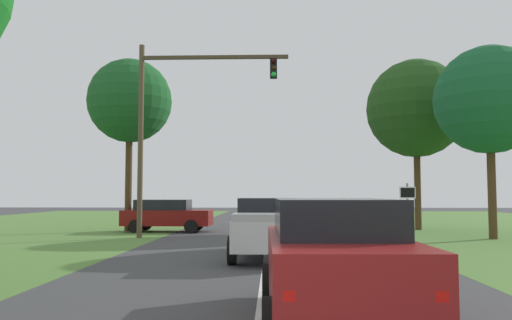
# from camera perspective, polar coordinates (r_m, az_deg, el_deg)

# --- Properties ---
(ground_plane) EXTENTS (120.00, 120.00, 0.00)m
(ground_plane) POSITION_cam_1_polar(r_m,az_deg,el_deg) (14.98, 1.05, -11.37)
(ground_plane) COLOR #424244
(red_suv_near) EXTENTS (2.27, 4.85, 1.90)m
(red_suv_near) POSITION_cam_1_polar(r_m,az_deg,el_deg) (8.12, 8.59, -10.61)
(red_suv_near) COLOR maroon
(red_suv_near) RESTS_ON ground_plane
(pickup_truck_lead) EXTENTS (2.22, 5.19, 1.86)m
(pickup_truck_lead) POSITION_cam_1_polar(r_m,az_deg,el_deg) (16.06, 1.31, -7.42)
(pickup_truck_lead) COLOR silver
(pickup_truck_lead) RESTS_ON ground_plane
(traffic_light) EXTENTS (6.88, 0.40, 8.86)m
(traffic_light) POSITION_cam_1_polar(r_m,az_deg,el_deg) (23.95, -8.89, 5.26)
(traffic_light) COLOR brown
(traffic_light) RESTS_ON ground_plane
(keep_moving_sign) EXTENTS (0.60, 0.09, 2.38)m
(keep_moving_sign) POSITION_cam_1_polar(r_m,az_deg,el_deg) (20.27, 16.43, -4.90)
(keep_moving_sign) COLOR gray
(keep_moving_sign) RESTS_ON ground_plane
(oak_tree_right) EXTENTS (5.49, 5.49, 9.52)m
(oak_tree_right) POSITION_cam_1_polar(r_m,az_deg,el_deg) (30.36, 17.28, 5.44)
(oak_tree_right) COLOR #4C351E
(oak_tree_right) RESTS_ON ground_plane
(crossing_suv_far) EXTENTS (4.62, 2.23, 1.68)m
(crossing_suv_far) POSITION_cam_1_polar(r_m,az_deg,el_deg) (27.63, -9.87, -5.98)
(crossing_suv_far) COLOR maroon
(crossing_suv_far) RESTS_ON ground_plane
(extra_tree_1) EXTENTS (4.57, 4.57, 9.35)m
(extra_tree_1) POSITION_cam_1_polar(r_m,az_deg,el_deg) (29.16, -13.78, 6.32)
(extra_tree_1) COLOR #4C351E
(extra_tree_1) RESTS_ON ground_plane
(extra_tree_2) EXTENTS (4.84, 4.84, 8.62)m
(extra_tree_2) POSITION_cam_1_polar(r_m,az_deg,el_deg) (25.44, 24.39, 6.05)
(extra_tree_2) COLOR #4C351E
(extra_tree_2) RESTS_ON ground_plane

